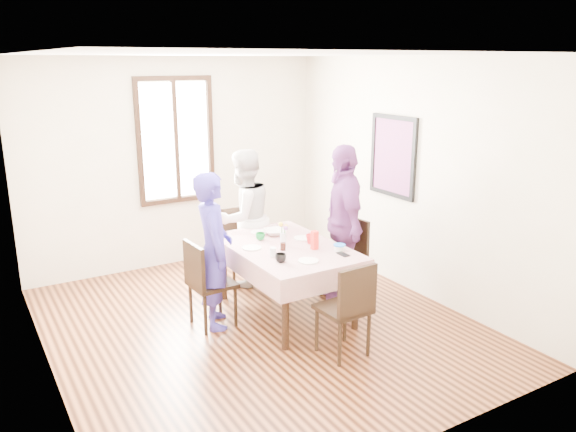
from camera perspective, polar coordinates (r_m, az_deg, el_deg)
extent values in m
plane|color=black|center=(6.00, -2.90, -10.81)|extent=(4.50, 4.50, 0.00)
plane|color=beige|center=(7.56, -11.15, 5.22)|extent=(4.00, 0.00, 4.00)
plane|color=beige|center=(6.69, 12.25, 3.85)|extent=(0.00, 4.50, 4.50)
cube|color=black|center=(7.50, -11.21, 7.45)|extent=(1.02, 0.06, 1.62)
cube|color=white|center=(7.51, -11.24, 7.46)|extent=(0.90, 0.02, 1.50)
cube|color=red|center=(6.86, 10.52, 5.92)|extent=(0.04, 0.76, 0.96)
cube|color=black|center=(6.11, -0.24, -6.47)|extent=(0.94, 1.50, 0.75)
cube|color=#59030E|center=(5.97, -0.25, -3.07)|extent=(1.06, 1.62, 0.01)
cube|color=black|center=(5.86, -7.62, -6.72)|extent=(0.44, 0.44, 0.91)
cube|color=black|center=(6.52, 5.51, -4.33)|extent=(0.46, 0.46, 0.91)
cube|color=black|center=(6.93, -4.61, -3.11)|extent=(0.47, 0.47, 0.91)
cube|color=black|center=(5.29, 5.55, -9.20)|extent=(0.44, 0.44, 0.91)
imported|color=#382C94|center=(5.75, -7.55, -3.48)|extent=(0.54, 0.67, 1.60)
imported|color=beige|center=(6.81, -4.61, -0.19)|extent=(0.93, 0.79, 1.65)
imported|color=#74377A|center=(6.38, 5.46, -0.70)|extent=(0.80, 1.13, 1.78)
imported|color=black|center=(5.49, -0.74, -4.23)|extent=(0.14, 0.14, 0.09)
imported|color=red|center=(6.04, 2.29, -2.33)|extent=(0.15, 0.15, 0.10)
imported|color=#0C7226|center=(6.16, -2.80, -2.06)|extent=(0.13, 0.13, 0.08)
imported|color=white|center=(6.34, -1.35, -1.62)|extent=(0.30, 0.30, 0.06)
cube|color=red|center=(5.85, 2.68, -2.44)|extent=(0.06, 0.06, 0.19)
cylinder|color=white|center=(5.84, 5.18, -3.22)|extent=(0.11, 0.11, 0.05)
cylinder|color=black|center=(5.83, -0.51, -3.08)|extent=(0.05, 0.05, 0.08)
cylinder|color=silver|center=(5.65, -1.52, -3.64)|extent=(0.06, 0.06, 0.09)
cube|color=black|center=(5.73, 5.55, -3.85)|extent=(0.07, 0.15, 0.01)
cylinder|color=silver|center=(5.99, -0.49, -2.30)|extent=(0.07, 0.07, 0.13)
cylinder|color=white|center=(5.91, -3.66, -3.20)|extent=(0.20, 0.20, 0.01)
cylinder|color=white|center=(6.21, 1.50, -2.24)|extent=(0.20, 0.20, 0.01)
cylinder|color=white|center=(6.43, -2.88, -1.62)|extent=(0.20, 0.20, 0.01)
cylinder|color=white|center=(5.53, 2.06, -4.51)|extent=(0.20, 0.20, 0.01)
cylinder|color=blue|center=(5.83, 5.18, -2.92)|extent=(0.12, 0.12, 0.01)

